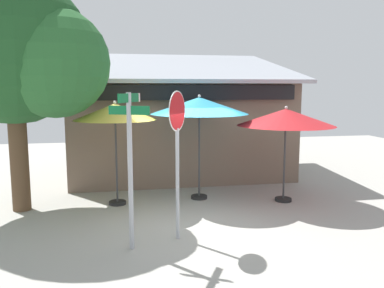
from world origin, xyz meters
The scene contains 8 objects.
ground_plane centered at (0.00, 0.00, -0.05)m, with size 28.00×28.00×0.10m, color #9E9B93.
cafe_building centered at (0.37, 5.55, 1.70)m, with size 7.58×5.69×4.37m.
street_sign_post centered at (-1.49, -1.23, 1.77)m, with size 0.72×0.78×2.91m.
stop_sign centered at (-0.57, -0.90, 2.05)m, with size 0.42×0.67×2.94m.
patio_umbrella_mustard_left centered at (-1.76, 1.70, 2.38)m, with size 2.08×2.08×2.68m.
patio_umbrella_teal_center centered at (0.43, 1.84, 2.52)m, with size 2.60×2.60×2.82m.
patio_umbrella_crimson_right centered at (2.59, 1.18, 2.23)m, with size 2.53×2.53×2.53m.
shade_tree centered at (-3.83, 1.54, 3.81)m, with size 4.04×3.58×5.71m.
Camera 1 is at (-1.69, -8.35, 2.99)m, focal length 36.72 mm.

